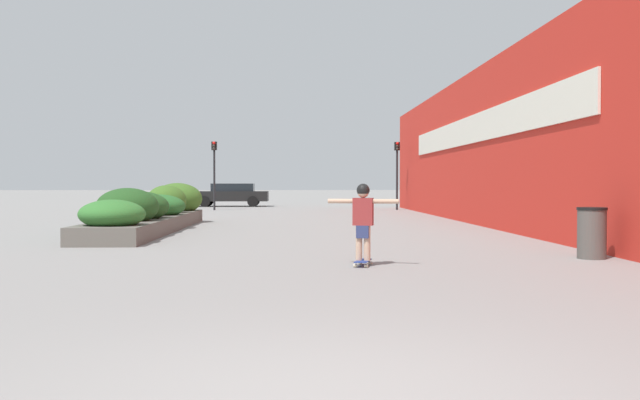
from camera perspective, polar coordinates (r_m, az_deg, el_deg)
ground_plane at (r=4.91m, az=0.45°, el=-15.46°), size 300.00×300.00×0.00m
building_wall_right at (r=21.73m, az=15.33°, el=4.60°), size 0.67×42.37×5.34m
planter_box at (r=22.21m, az=-13.28°, el=-0.85°), size 1.86×11.16×1.44m
skateboard at (r=12.28m, az=3.46°, el=-4.97°), size 0.37×0.66×0.10m
skateboarder at (r=12.22m, az=3.47°, el=-1.12°), size 1.21×0.40×1.32m
trash_bin at (r=14.35m, az=20.92°, el=-2.47°), size 0.55×0.55×0.97m
car_leftmost at (r=44.05m, az=16.37°, el=0.38°), size 4.27×2.02×1.37m
car_center_left at (r=44.42m, az=-7.14°, el=0.47°), size 4.70×2.07×1.42m
traffic_light_left at (r=38.22m, az=-8.46°, el=2.89°), size 0.28×0.30×3.64m
traffic_light_right at (r=38.57m, az=6.18°, el=2.89°), size 0.28×0.30×3.65m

